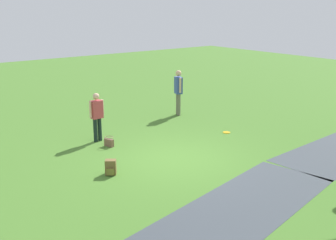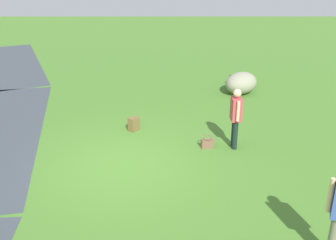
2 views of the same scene
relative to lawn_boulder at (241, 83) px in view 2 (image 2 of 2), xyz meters
name	(u,v)px [view 2 (image 2 of 2)]	position (x,y,z in m)	size (l,w,h in m)	color
ground_plane	(120,166)	(-5.30, 3.75, -0.39)	(48.00, 48.00, 0.00)	#47772A
footpath_segment_mid	(4,133)	(-3.39, 7.22, -0.38)	(8.24, 3.54, 0.01)	#3C434A
footpath_segment_far	(16,63)	(4.21, 9.56, -0.38)	(8.15, 4.97, 0.01)	#3C434A
lawn_boulder	(241,83)	(0.00, 0.00, 0.00)	(1.60, 1.61, 0.77)	gray
woman_with_handbag	(236,115)	(-4.31, 0.92, 0.53)	(0.52, 0.25, 1.59)	black
handbag_on_grass	(207,143)	(-4.33, 1.60, -0.25)	(0.34, 0.34, 0.31)	brown
backpack_by_boulder	(233,81)	(0.91, 0.12, -0.19)	(0.31, 0.32, 0.40)	black
spare_backpack_on_lawn	(133,124)	(-3.23, 3.60, -0.19)	(0.35, 0.35, 0.40)	brown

